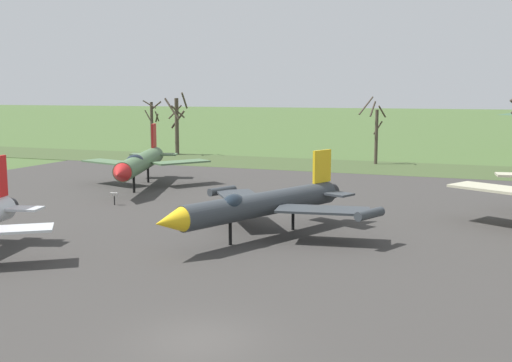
% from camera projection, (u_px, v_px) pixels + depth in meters
% --- Properties ---
extents(ground_plane, '(600.00, 600.00, 0.00)m').
position_uv_depth(ground_plane, '(198.00, 342.00, 20.29)').
color(ground_plane, '#425B2D').
extents(asphalt_apron, '(76.88, 54.05, 0.05)m').
position_uv_depth(asphalt_apron, '(326.00, 235.00, 35.25)').
color(asphalt_apron, '#383533').
rests_on(asphalt_apron, ground).
extents(grass_verge_strip, '(136.88, 12.00, 0.06)m').
position_uv_depth(grass_verge_strip, '(407.00, 169.00, 65.75)').
color(grass_verge_strip, '#3C4D29').
rests_on(grass_verge_strip, ground).
extents(jet_fighter_front_right, '(11.51, 13.17, 4.55)m').
position_uv_depth(jet_fighter_front_right, '(261.00, 204.00, 34.35)').
color(jet_fighter_front_right, '#33383D').
rests_on(jet_fighter_front_right, ground).
extents(jet_fighter_rear_center, '(10.73, 15.05, 5.11)m').
position_uv_depth(jet_fighter_rear_center, '(140.00, 162.00, 52.29)').
color(jet_fighter_rear_center, '#4C6B47').
rests_on(jet_fighter_rear_center, ground).
extents(info_placard_rear_center, '(0.56, 0.38, 0.97)m').
position_uv_depth(info_placard_rear_center, '(114.00, 197.00, 44.51)').
color(info_placard_rear_center, black).
rests_on(info_placard_rear_center, ground).
extents(bare_tree_far_left, '(1.80, 2.19, 7.04)m').
position_uv_depth(bare_tree_far_left, '(152.00, 125.00, 80.47)').
color(bare_tree_far_left, '#42382D').
rests_on(bare_tree_far_left, ground).
extents(bare_tree_left_of_center, '(2.68, 2.64, 8.01)m').
position_uv_depth(bare_tree_left_of_center, '(177.00, 122.00, 80.03)').
color(bare_tree_left_of_center, '#42382D').
rests_on(bare_tree_left_of_center, ground).
extents(bare_tree_center, '(2.87, 2.84, 7.54)m').
position_uv_depth(bare_tree_center, '(376.00, 130.00, 69.64)').
color(bare_tree_center, '#42382D').
rests_on(bare_tree_center, ground).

